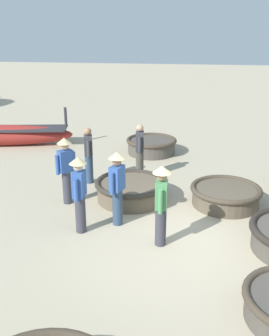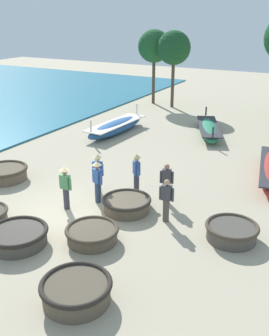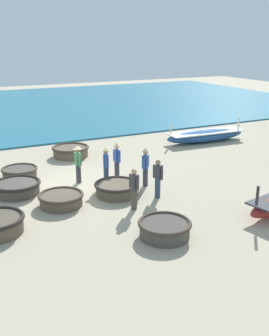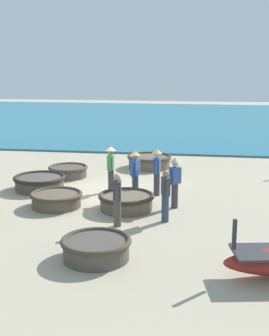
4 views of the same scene
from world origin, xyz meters
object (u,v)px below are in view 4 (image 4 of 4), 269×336
object	(u,v)px
coracle_far_left	(40,182)
fisherman_by_coracle	(175,179)
coracle_front_right	(68,171)
coracle_tilted	(56,199)
coracle_upturned	(126,201)
fisherman_standing_right	(117,198)
fisherman_crouching	(135,171)
fisherman_with_hat	(111,166)
coracle_center	(149,161)
coracle_front_left	(96,248)
fisherman_standing_left	(157,169)
fisherman_hauling	(165,195)

from	to	relation	value
coracle_far_left	fisherman_by_coracle	size ratio (longest dim) A/B	1.16
coracle_front_right	coracle_tilted	xyz separation A→B (m)	(3.97, 0.78, 0.01)
coracle_upturned	fisherman_standing_right	bearing A→B (deg)	0.06
fisherman_crouching	coracle_front_right	bearing A→B (deg)	-129.19
coracle_far_left	fisherman_with_hat	size ratio (longest dim) A/B	1.16
coracle_center	coracle_upturned	size ratio (longest dim) A/B	1.09
coracle_front_left	coracle_tilted	xyz separation A→B (m)	(-3.87, -2.24, -0.02)
fisherman_standing_left	fisherman_hauling	distance (m)	2.80
coracle_far_left	coracle_tilted	xyz separation A→B (m)	(1.94, 1.27, -0.03)
coracle_upturned	fisherman_by_coracle	distance (m)	1.71
coracle_front_left	fisherman_with_hat	xyz separation A→B (m)	(-5.96, -0.83, 0.67)
coracle_upturned	fisherman_crouching	bearing A→B (deg)	176.02
fisherman_standing_right	fisherman_crouching	world-z (taller)	fisherman_crouching
coracle_center	fisherman_crouching	xyz separation A→B (m)	(4.80, 0.08, 0.65)
coracle_front_right	fisherman_by_coracle	distance (m)	5.84
coracle_front_left	fisherman_with_hat	distance (m)	6.06
coracle_center	coracle_upturned	bearing A→B (deg)	-0.13
coracle_front_left	fisherman_hauling	xyz separation A→B (m)	(-2.94, 1.42, 0.55)
fisherman_by_coracle	coracle_upturned	bearing A→B (deg)	-74.89
coracle_tilted	fisherman_crouching	xyz separation A→B (m)	(-1.37, 2.41, 0.69)
coracle_far_left	fisherman_crouching	bearing A→B (deg)	81.19
coracle_far_left	coracle_upturned	distance (m)	4.06
fisherman_crouching	coracle_front_left	bearing A→B (deg)	-1.89
fisherman_hauling	fisherman_by_coracle	bearing A→B (deg)	172.33
coracle_front_left	coracle_upturned	size ratio (longest dim) A/B	0.95
fisherman_by_coracle	fisherman_with_hat	world-z (taller)	same
coracle_center	coracle_tilted	distance (m)	6.60
coracle_center	fisherman_by_coracle	distance (m)	5.94
fisherman_standing_left	fisherman_standing_right	bearing A→B (deg)	-13.41
coracle_front_left	coracle_upturned	world-z (taller)	coracle_front_left
coracle_far_left	fisherman_hauling	world-z (taller)	fisherman_hauling
coracle_front_right	fisherman_crouching	bearing A→B (deg)	50.81
coracle_far_left	coracle_tilted	bearing A→B (deg)	33.17
coracle_front_left	fisherman_crouching	size ratio (longest dim) A/B	1.03
coracle_center	fisherman_hauling	world-z (taller)	fisherman_hauling
coracle_center	fisherman_crouching	size ratio (longest dim) A/B	1.19
coracle_upturned	fisherman_with_hat	size ratio (longest dim) A/B	1.09
fisherman_with_hat	fisherman_crouching	world-z (taller)	same
coracle_front_right	fisherman_crouching	world-z (taller)	fisherman_crouching
coracle_front_left	coracle_far_left	world-z (taller)	coracle_far_left
fisherman_by_coracle	fisherman_with_hat	size ratio (longest dim) A/B	1.00
coracle_upturned	coracle_front_right	bearing A→B (deg)	-141.69
coracle_front_left	coracle_center	world-z (taller)	coracle_center
fisherman_by_coracle	fisherman_standing_left	distance (m)	1.53
coracle_front_left	fisherman_crouching	world-z (taller)	fisherman_crouching
fisherman_standing_right	fisherman_hauling	bearing A→B (deg)	113.96
coracle_tilted	fisherman_by_coracle	distance (m)	3.93
fisherman_hauling	fisherman_standing_right	world-z (taller)	same
coracle_front_right	coracle_center	bearing A→B (deg)	125.27
fisherman_by_coracle	coracle_tilted	bearing A→B (deg)	-83.11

